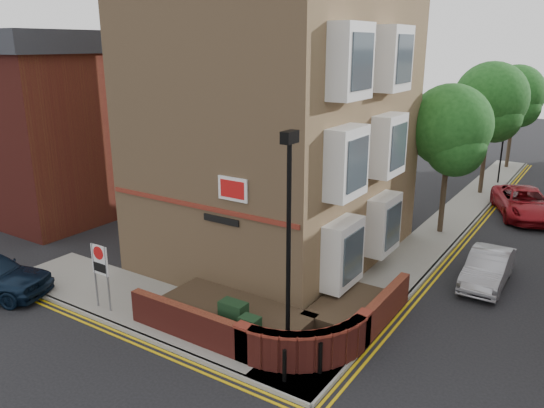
{
  "coord_description": "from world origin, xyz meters",
  "views": [
    {
      "loc": [
        8.13,
        -9.56,
        8.4
      ],
      "look_at": [
        -0.73,
        4.0,
        3.5
      ],
      "focal_mm": 35.0,
      "sensor_mm": 36.0,
      "label": 1
    }
  ],
  "objects_px": {
    "zone_sign": "(100,265)",
    "silver_car_near": "(488,268)",
    "utility_cabinet_large": "(234,321)",
    "lamppost": "(288,251)"
  },
  "relations": [
    {
      "from": "zone_sign",
      "to": "silver_car_near",
      "type": "xyz_separation_m",
      "value": [
        10.0,
        9.04,
        -1.02
      ]
    },
    {
      "from": "utility_cabinet_large",
      "to": "zone_sign",
      "type": "height_order",
      "value": "zone_sign"
    },
    {
      "from": "lamppost",
      "to": "silver_car_near",
      "type": "distance_m",
      "value": 9.41
    },
    {
      "from": "lamppost",
      "to": "zone_sign",
      "type": "bearing_deg",
      "value": -173.93
    },
    {
      "from": "zone_sign",
      "to": "lamppost",
      "type": "bearing_deg",
      "value": 6.07
    },
    {
      "from": "lamppost",
      "to": "silver_car_near",
      "type": "bearing_deg",
      "value": 67.82
    },
    {
      "from": "lamppost",
      "to": "zone_sign",
      "type": "xyz_separation_m",
      "value": [
        -6.6,
        -0.7,
        -1.7
      ]
    },
    {
      "from": "lamppost",
      "to": "zone_sign",
      "type": "height_order",
      "value": "lamppost"
    },
    {
      "from": "zone_sign",
      "to": "silver_car_near",
      "type": "relative_size",
      "value": 0.58
    },
    {
      "from": "utility_cabinet_large",
      "to": "silver_car_near",
      "type": "bearing_deg",
      "value": 57.25
    }
  ]
}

